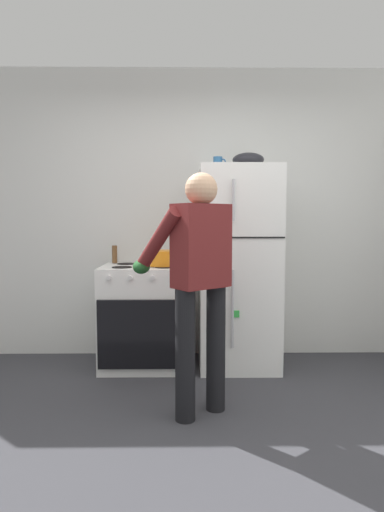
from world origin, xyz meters
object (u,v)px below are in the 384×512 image
coffee_mug (218,162)px  pepper_mill (115,254)px  refrigerator (238,268)px  mixing_bowl (248,160)px  stove_range (145,316)px  red_pot (163,258)px  person_cook (197,272)px

coffee_mug → pepper_mill: (-0.94, 0.15, -0.82)m
refrigerator → coffee_mug: bearing=164.2°
pepper_mill → mixing_bowl: size_ratio=0.59×
refrigerator → stove_range: 0.93m
refrigerator → mixing_bowl: bearing=0.2°
refrigerator → stove_range: (-0.82, -0.01, -0.43)m
red_pot → coffee_mug: (0.48, 0.10, 0.83)m
stove_range → refrigerator: bearing=0.7°
stove_range → red_pot: (0.16, -0.04, 0.52)m
red_pot → mixing_bowl: size_ratio=1.31×
stove_range → pepper_mill: bearing=145.0°
person_cook → mixing_bowl: bearing=64.5°
refrigerator → person_cook: 1.05m
person_cook → refrigerator: bearing=68.5°
refrigerator → person_cook: refrigerator is taller
red_pot → mixing_bowl: mixing_bowl is taller
stove_range → mixing_bowl: 1.64m
coffee_mug → mixing_bowl: 0.26m
red_pot → mixing_bowl: (0.74, 0.05, 0.85)m
coffee_mug → pepper_mill: 1.26m
person_cook → red_pot: 0.97m
red_pot → coffee_mug: coffee_mug is taller
stove_range → coffee_mug: coffee_mug is taller
stove_range → red_pot: size_ratio=2.52×
pepper_mill → coffee_mug: bearing=-9.0°
person_cook → red_pot: person_cook is taller
refrigerator → person_cook: bearing=-111.5°
person_cook → stove_range: bearing=114.3°
stove_range → red_pot: red_pot is taller
coffee_mug → mixing_bowl: size_ratio=0.41×
coffee_mug → red_pot: bearing=-168.3°
red_pot → pepper_mill: pepper_mill is taller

